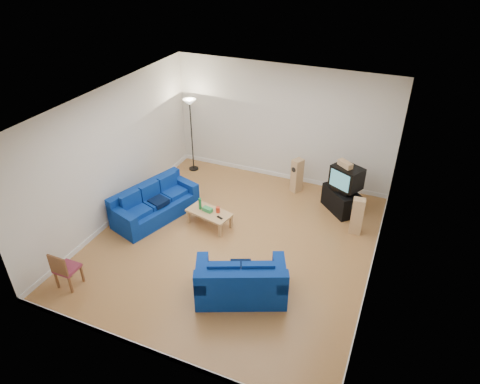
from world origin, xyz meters
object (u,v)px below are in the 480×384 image
at_px(coffee_table, 209,214).
at_px(tv_stand, 341,200).
at_px(sofa_loveseat, 241,283).
at_px(television, 347,177).
at_px(sofa_three_seat, 154,205).

relative_size(coffee_table, tv_stand, 1.19).
xyz_separation_m(sofa_loveseat, television, (1.19, 3.67, 0.64)).
relative_size(sofa_loveseat, coffee_table, 1.69).
height_order(sofa_three_seat, sofa_loveseat, sofa_loveseat).
height_order(sofa_three_seat, tv_stand, sofa_three_seat).
distance_m(coffee_table, television, 3.39).
distance_m(sofa_three_seat, coffee_table, 1.42).
distance_m(sofa_three_seat, sofa_loveseat, 3.42).
height_order(coffee_table, television, television).
bearing_deg(tv_stand, sofa_loveseat, -62.13).
bearing_deg(television, sofa_three_seat, -126.22).
bearing_deg(sofa_three_seat, tv_stand, 134.11).
bearing_deg(tv_stand, sofa_three_seat, -108.79).
xyz_separation_m(sofa_three_seat, sofa_loveseat, (2.99, -1.66, 0.02)).
relative_size(sofa_three_seat, tv_stand, 2.36).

